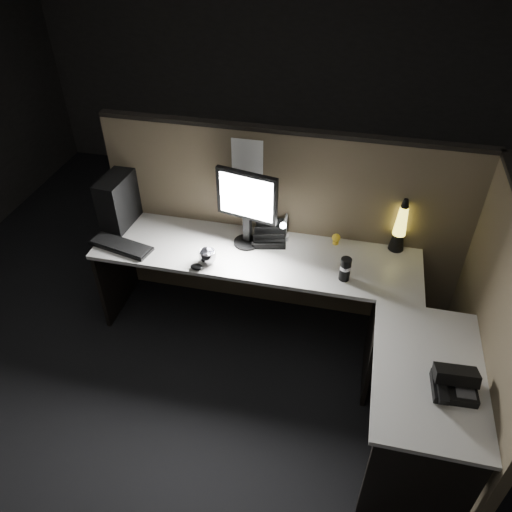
% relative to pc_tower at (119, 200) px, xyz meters
% --- Properties ---
extents(floor, '(6.00, 6.00, 0.00)m').
position_rel_pc_tower_xyz_m(floor, '(1.22, -0.75, -0.93)').
color(floor, black).
rests_on(floor, ground).
extents(room_shell, '(6.00, 6.00, 6.00)m').
position_rel_pc_tower_xyz_m(room_shell, '(1.22, -0.75, 0.69)').
color(room_shell, silver).
rests_on(room_shell, ground).
extents(partition_back, '(2.66, 0.06, 1.50)m').
position_rel_pc_tower_xyz_m(partition_back, '(1.22, 0.18, -0.18)').
color(partition_back, brown).
rests_on(partition_back, ground).
extents(partition_right, '(0.06, 1.66, 1.50)m').
position_rel_pc_tower_xyz_m(partition_right, '(2.55, -0.65, -0.18)').
color(partition_right, brown).
rests_on(partition_right, ground).
extents(desk, '(2.60, 1.60, 0.73)m').
position_rel_pc_tower_xyz_m(desk, '(1.40, -0.50, -0.35)').
color(desk, beige).
rests_on(desk, ground).
extents(pc_tower, '(0.19, 0.38, 0.39)m').
position_rel_pc_tower_xyz_m(pc_tower, '(0.00, 0.00, 0.00)').
color(pc_tower, black).
rests_on(pc_tower, desk).
extents(monitor, '(0.44, 0.19, 0.57)m').
position_rel_pc_tower_xyz_m(monitor, '(0.98, -0.04, 0.15)').
color(monitor, black).
rests_on(monitor, desk).
extents(keyboard, '(0.49, 0.25, 0.02)m').
position_rel_pc_tower_xyz_m(keyboard, '(0.12, -0.30, -0.18)').
color(keyboard, black).
rests_on(keyboard, desk).
extents(mouse, '(0.09, 0.07, 0.03)m').
position_rel_pc_tower_xyz_m(mouse, '(0.72, -0.41, -0.18)').
color(mouse, black).
rests_on(mouse, desk).
extents(clip_lamp, '(0.05, 0.18, 0.24)m').
position_rel_pc_tower_xyz_m(clip_lamp, '(1.25, -0.01, -0.06)').
color(clip_lamp, silver).
rests_on(clip_lamp, desk).
extents(organizer, '(0.26, 0.24, 0.17)m').
position_rel_pc_tower_xyz_m(organizer, '(1.14, 0.02, -0.16)').
color(organizer, black).
rests_on(organizer, desk).
extents(lava_lamp, '(0.11, 0.11, 0.41)m').
position_rel_pc_tower_xyz_m(lava_lamp, '(2.03, 0.12, -0.02)').
color(lava_lamp, black).
rests_on(lava_lamp, desk).
extents(travel_mug, '(0.07, 0.07, 0.17)m').
position_rel_pc_tower_xyz_m(travel_mug, '(1.70, -0.29, -0.11)').
color(travel_mug, black).
rests_on(travel_mug, desk).
extents(steel_mug, '(0.14, 0.14, 0.09)m').
position_rel_pc_tower_xyz_m(steel_mug, '(0.77, -0.32, -0.15)').
color(steel_mug, '#B2B2B9').
rests_on(steel_mug, desk).
extents(figurine, '(0.06, 0.06, 0.06)m').
position_rel_pc_tower_xyz_m(figurine, '(1.61, 0.08, -0.14)').
color(figurine, yellow).
rests_on(figurine, desk).
extents(pinned_paper, '(0.22, 0.00, 0.32)m').
position_rel_pc_tower_xyz_m(pinned_paper, '(0.95, 0.15, 0.36)').
color(pinned_paper, white).
rests_on(pinned_paper, partition_back).
extents(desk_phone, '(0.23, 0.24, 0.13)m').
position_rel_pc_tower_xyz_m(desk_phone, '(2.33, -1.04, -0.15)').
color(desk_phone, black).
rests_on(desk_phone, desk).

